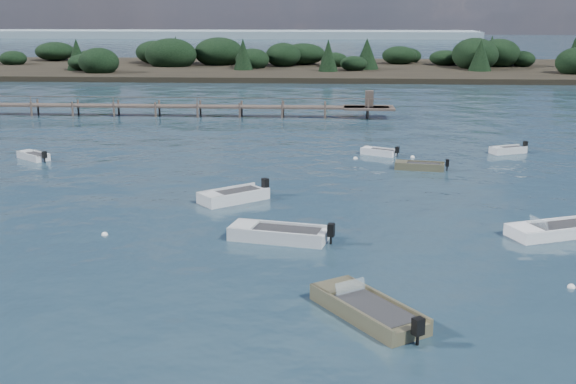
# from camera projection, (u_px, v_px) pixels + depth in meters

# --- Properties ---
(ground) EXTENTS (400.00, 400.00, 0.00)m
(ground) POSITION_uv_depth(u_px,v_px,m) (329.00, 102.00, 84.18)
(ground) COLOR #172A37
(ground) RESTS_ON ground
(dinghy_mid_grey) EXTENTS (5.18, 2.71, 1.28)m
(dinghy_mid_grey) POSITION_uv_depth(u_px,v_px,m) (278.00, 236.00, 34.71)
(dinghy_mid_grey) COLOR silver
(dinghy_mid_grey) RESTS_ON ground
(dinghy_extra_a) EXTENTS (3.71, 1.77, 1.01)m
(dinghy_extra_a) POSITION_uv_depth(u_px,v_px,m) (419.00, 167.00, 49.56)
(dinghy_extra_a) COLOR brown
(dinghy_extra_a) RESTS_ON ground
(tender_far_grey) EXTENTS (2.90, 2.64, 1.01)m
(tender_far_grey) POSITION_uv_depth(u_px,v_px,m) (33.00, 157.00, 52.83)
(tender_far_grey) COLOR silver
(tender_far_grey) RESTS_ON ground
(tender_far_grey_b) EXTENTS (3.09, 2.09, 1.05)m
(tender_far_grey_b) POSITION_uv_depth(u_px,v_px,m) (508.00, 151.00, 55.01)
(tender_far_grey_b) COLOR silver
(tender_far_grey_b) RESTS_ON ground
(dinghy_extra_b) EXTENTS (4.13, 3.83, 1.30)m
(dinghy_extra_b) POSITION_uv_depth(u_px,v_px,m) (234.00, 198.00, 41.56)
(dinghy_extra_b) COLOR silver
(dinghy_extra_b) RESTS_ON ground
(dinghy_mid_white_a) EXTENTS (5.21, 3.47, 1.21)m
(dinghy_mid_white_a) POSITION_uv_depth(u_px,v_px,m) (556.00, 232.00, 35.37)
(dinghy_mid_white_a) COLOR white
(dinghy_mid_white_a) RESTS_ON ground
(dinghy_near_olive) EXTENTS (4.30, 5.05, 1.29)m
(dinghy_near_olive) POSITION_uv_depth(u_px,v_px,m) (367.00, 312.00, 26.14)
(dinghy_near_olive) COLOR brown
(dinghy_near_olive) RESTS_ON ground
(tender_far_white) EXTENTS (2.88, 2.14, 1.00)m
(tender_far_white) POSITION_uv_depth(u_px,v_px,m) (379.00, 153.00, 54.34)
(tender_far_white) COLOR white
(tender_far_white) RESTS_ON ground
(buoy_b) EXTENTS (0.32, 0.32, 0.32)m
(buoy_b) POSITION_uv_depth(u_px,v_px,m) (571.00, 288.00, 28.83)
(buoy_b) COLOR white
(buoy_b) RESTS_ON ground
(buoy_c) EXTENTS (0.32, 0.32, 0.32)m
(buoy_c) POSITION_uv_depth(u_px,v_px,m) (105.00, 235.00, 35.43)
(buoy_c) COLOR white
(buoy_c) RESTS_ON ground
(buoy_e) EXTENTS (0.32, 0.32, 0.32)m
(buoy_e) POSITION_uv_depth(u_px,v_px,m) (355.00, 159.00, 53.03)
(buoy_e) COLOR white
(buoy_e) RESTS_ON ground
(buoy_extra_b) EXTENTS (0.32, 0.32, 0.32)m
(buoy_extra_b) POSITION_uv_depth(u_px,v_px,m) (413.00, 158.00, 53.44)
(buoy_extra_b) COLOR white
(buoy_extra_b) RESTS_ON ground
(jetty) EXTENTS (64.50, 3.20, 3.40)m
(jetty) POSITION_uv_depth(u_px,v_px,m) (116.00, 106.00, 73.58)
(jetty) COLOR #51443B
(jetty) RESTS_ON ground
(far_headland) EXTENTS (190.00, 40.00, 5.80)m
(far_headland) POSITION_uv_depth(u_px,v_px,m) (479.00, 60.00, 120.91)
(far_headland) COLOR black
(far_headland) RESTS_ON ground
(distant_haze) EXTENTS (280.00, 20.00, 2.40)m
(distant_haze) POSITION_uv_depth(u_px,v_px,m) (75.00, 37.00, 253.60)
(distant_haze) COLOR gray
(distant_haze) RESTS_ON ground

